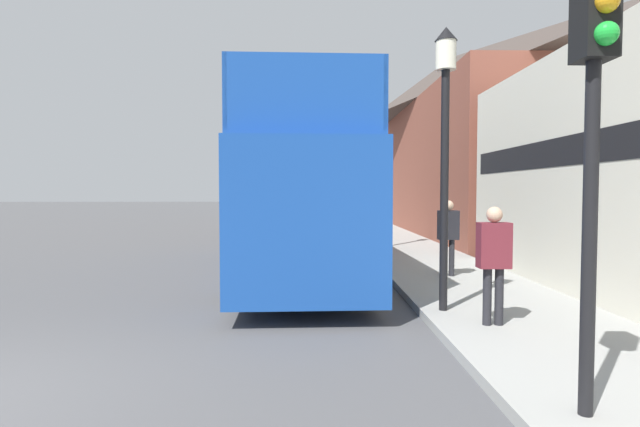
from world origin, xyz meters
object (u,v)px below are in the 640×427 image
object	(u,v)px
pedestrian_second	(494,254)
traffic_signal	(595,82)
lamp_post_second	(379,147)
lamp_post_nearest	(445,115)
tour_bus	(301,199)
pedestrian_third	(448,231)
parked_car_ahead_of_bus	(327,224)

from	to	relation	value
pedestrian_second	traffic_signal	size ratio (longest dim) A/B	0.44
pedestrian_second	lamp_post_second	xyz separation A→B (m)	(-0.32, 9.68, 2.37)
traffic_signal	lamp_post_nearest	bearing A→B (deg)	93.30
tour_bus	pedestrian_third	xyz separation A→B (m)	(3.32, -1.20, -0.70)
pedestrian_third	pedestrian_second	bearing A→B (deg)	-96.78
pedestrian_third	lamp_post_second	distance (m)	6.11
traffic_signal	parked_car_ahead_of_bus	bearing A→B (deg)	95.88
pedestrian_second	lamp_post_nearest	size ratio (longest dim) A/B	0.38
tour_bus	parked_car_ahead_of_bus	xyz separation A→B (m)	(0.89, 8.20, -1.19)
pedestrian_second	tour_bus	bearing A→B (deg)	118.10
pedestrian_third	traffic_signal	distance (m)	7.26
parked_car_ahead_of_bus	traffic_signal	bearing A→B (deg)	-82.18
pedestrian_second	traffic_signal	bearing A→B (deg)	-95.07
parked_car_ahead_of_bus	pedestrian_third	xyz separation A→B (m)	(2.43, -9.40, 0.49)
lamp_post_nearest	parked_car_ahead_of_bus	bearing A→B (deg)	96.65
traffic_signal	lamp_post_nearest	size ratio (longest dim) A/B	0.86
pedestrian_second	lamp_post_nearest	world-z (taller)	lamp_post_nearest
tour_bus	traffic_signal	distance (m)	8.65
pedestrian_third	lamp_post_nearest	world-z (taller)	lamp_post_nearest
pedestrian_second	pedestrian_third	size ratio (longest dim) A/B	0.99
parked_car_ahead_of_bus	lamp_post_nearest	distance (m)	12.95
pedestrian_third	lamp_post_second	size ratio (longest dim) A/B	0.34
parked_car_ahead_of_bus	lamp_post_nearest	size ratio (longest dim) A/B	1.00
traffic_signal	pedestrian_second	bearing A→B (deg)	84.93
tour_bus	lamp_post_nearest	xyz separation A→B (m)	(2.36, -4.41, 1.38)
parked_car_ahead_of_bus	pedestrian_second	size ratio (longest dim) A/B	2.64
pedestrian_third	lamp_post_second	world-z (taller)	lamp_post_second
parked_car_ahead_of_bus	tour_bus	bearing A→B (deg)	-94.23
parked_car_ahead_of_bus	pedestrian_third	bearing A→B (deg)	-73.55
tour_bus	traffic_signal	bearing A→B (deg)	-74.49
parked_car_ahead_of_bus	lamp_post_nearest	bearing A→B (deg)	-81.41
pedestrian_second	traffic_signal	world-z (taller)	traffic_signal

